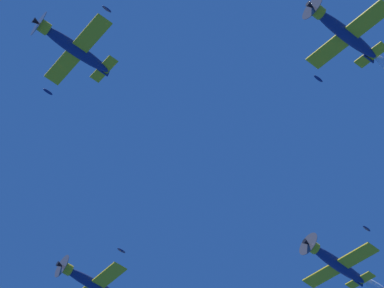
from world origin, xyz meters
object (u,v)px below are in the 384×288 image
at_px(airplane_lead, 72,47).
at_px(airplane_right_wingman, 91,283).
at_px(airplane_left_wingman, 343,32).
at_px(airplane_slot_tail, 335,263).

distance_m(airplane_lead, airplane_right_wingman, 22.15).
distance_m(airplane_lead, airplane_left_wingman, 21.00).
height_order(airplane_lead, airplane_left_wingman, airplane_lead).
xyz_separation_m(airplane_lead, airplane_left_wingman, (13.23, 16.24, -1.52)).
relative_size(airplane_lead, airplane_right_wingman, 1.00).
relative_size(airplane_left_wingman, airplane_right_wingman, 0.97).
bearing_deg(airplane_slot_tail, airplane_lead, -82.93).
bearing_deg(airplane_lead, airplane_left_wingman, 50.83).
distance_m(airplane_left_wingman, airplane_right_wingman, 31.50).
xyz_separation_m(airplane_lead, airplane_right_wingman, (-18.07, 12.78, -0.68)).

